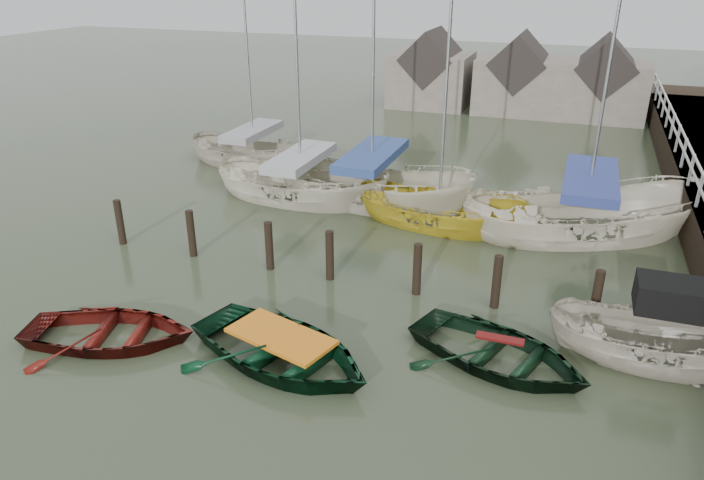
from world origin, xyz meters
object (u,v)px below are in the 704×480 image
at_px(rowboat_dkgreen, 497,363).
at_px(sailboat_c, 438,223).
at_px(rowboat_green, 282,362).
at_px(sailboat_e, 255,163).
at_px(motorboat, 656,359).
at_px(rowboat_red, 112,341).
at_px(sailboat_d, 582,231).
at_px(sailboat_b, 371,201).
at_px(sailboat_a, 302,197).

bearing_deg(rowboat_dkgreen, sailboat_c, 41.74).
relative_size(rowboat_green, sailboat_e, 0.42).
bearing_deg(sailboat_e, rowboat_green, -143.65).
height_order(sailboat_c, sailboat_e, sailboat_c).
distance_m(rowboat_green, motorboat, 8.00).
height_order(rowboat_green, sailboat_c, sailboat_c).
xyz_separation_m(rowboat_red, sailboat_d, (9.84, 10.20, 0.06)).
xyz_separation_m(rowboat_dkgreen, sailboat_e, (-11.75, 11.04, 0.06)).
bearing_deg(sailboat_b, rowboat_red, 173.16).
bearing_deg(rowboat_red, sailboat_d, -60.22).
bearing_deg(sailboat_a, sailboat_c, -93.60).
xyz_separation_m(motorboat, sailboat_d, (-1.66, 6.85, -0.03)).
xyz_separation_m(rowboat_red, motorboat, (11.50, 3.34, 0.09)).
xyz_separation_m(sailboat_a, sailboat_c, (5.18, -0.62, -0.04)).
height_order(rowboat_red, sailboat_d, sailboat_d).
bearing_deg(sailboat_b, sailboat_a, 109.92).
xyz_separation_m(sailboat_b, sailboat_c, (2.70, -1.17, -0.04)).
bearing_deg(rowboat_dkgreen, motorboat, -49.91).
xyz_separation_m(motorboat, sailboat_a, (-11.30, 6.66, -0.03)).
xyz_separation_m(rowboat_red, sailboat_b, (2.68, 10.55, 0.06)).
xyz_separation_m(rowboat_green, sailboat_b, (-1.31, 9.96, 0.06)).
xyz_separation_m(rowboat_green, sailboat_a, (-3.79, 9.41, 0.06)).
bearing_deg(sailboat_c, sailboat_d, -69.18).
height_order(rowboat_dkgreen, sailboat_d, sailboat_d).
distance_m(rowboat_red, sailboat_a, 10.00).
relative_size(rowboat_red, sailboat_a, 0.35).
bearing_deg(sailboat_a, rowboat_green, -154.87).
relative_size(rowboat_dkgreen, sailboat_d, 0.30).
bearing_deg(motorboat, rowboat_green, 109.55).
bearing_deg(sailboat_b, sailboat_d, -85.44).
height_order(rowboat_green, sailboat_d, sailboat_d).
xyz_separation_m(rowboat_red, sailboat_e, (-3.42, 13.20, 0.06)).
distance_m(rowboat_green, rowboat_dkgreen, 4.61).
relative_size(sailboat_a, sailboat_c, 0.98).
xyz_separation_m(rowboat_red, rowboat_dkgreen, (8.32, 2.15, 0.00)).
distance_m(sailboat_d, sailboat_e, 13.60).
relative_size(rowboat_green, motorboat, 0.96).
bearing_deg(sailboat_a, rowboat_dkgreen, -130.81).
relative_size(rowboat_dkgreen, sailboat_e, 0.38).
distance_m(rowboat_red, rowboat_green, 4.03).
distance_m(rowboat_red, sailboat_c, 10.81).
distance_m(rowboat_green, sailboat_a, 10.14).
bearing_deg(sailboat_b, sailboat_c, -106.02).
bearing_deg(sailboat_a, motorboat, -117.30).
height_order(sailboat_c, sailboat_d, sailboat_d).
bearing_deg(rowboat_green, sailboat_c, 7.26).
bearing_deg(motorboat, rowboat_dkgreen, 109.99).
relative_size(rowboat_green, sailboat_b, 0.33).
relative_size(rowboat_red, motorboat, 0.84).
relative_size(sailboat_d, sailboat_e, 1.26).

